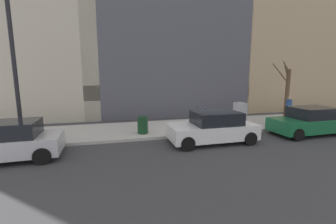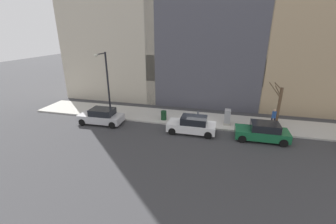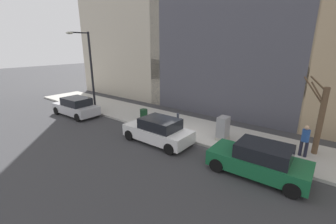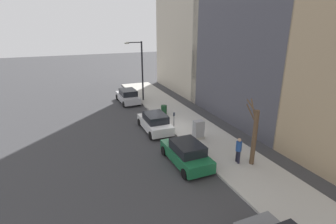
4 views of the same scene
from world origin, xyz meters
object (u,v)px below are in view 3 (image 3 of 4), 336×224
pedestrian_near_meter (305,139)px  bare_tree (320,119)px  parked_car_white (158,131)px  parking_meter (178,121)px  trash_bin (144,115)px  utility_box (223,129)px  office_block_center (248,11)px  parked_car_green (259,160)px  streetlamp (88,65)px  parked_car_silver (76,107)px

pedestrian_near_meter → bare_tree: bearing=-111.2°
parked_car_white → pedestrian_near_meter: 7.75m
parking_meter → trash_bin: size_ratio=1.50×
utility_box → office_block_center: 13.58m
parked_car_green → pedestrian_near_meter: (2.96, -1.32, 0.35)m
office_block_center → pedestrian_near_meter: bearing=-144.6°
streetlamp → office_block_center: 15.32m
parked_car_silver → utility_box: 12.09m
parked_car_white → bare_tree: (3.73, -7.55, 1.31)m
streetlamp → trash_bin: 6.63m
pedestrian_near_meter → office_block_center: office_block_center is taller
parked_car_silver → utility_box: bearing=-79.6°
parked_car_green → bare_tree: bare_tree is taller
parked_car_green → parked_car_silver: same height
parked_car_green → trash_bin: bearing=76.3°
pedestrian_near_meter → utility_box: bearing=15.8°
parking_meter → office_block_center: bearing=1.8°
parking_meter → office_block_center: (11.54, 0.36, 7.68)m
parking_meter → pedestrian_near_meter: bearing=-78.3°
parked_car_green → parked_car_white: (-0.03, 5.82, 0.00)m
parking_meter → trash_bin: (0.45, 3.45, -0.38)m
bare_tree → parked_car_white: bearing=116.3°
trash_bin → office_block_center: 14.05m
pedestrian_near_meter → trash_bin: bearing=13.4°
parking_meter → office_block_center: 13.86m
utility_box → parking_meter: bearing=107.5°
utility_box → trash_bin: size_ratio=1.59×
streetlamp → pedestrian_near_meter: 16.28m
trash_bin → parked_car_white: bearing=-122.8°
trash_bin → office_block_center: (11.09, -3.09, 8.06)m
bare_tree → pedestrian_near_meter: (-0.73, 0.41, -0.96)m
parking_meter → utility_box: size_ratio=0.94×
parked_car_white → pedestrian_near_meter: (2.99, -7.14, 0.35)m
utility_box → parked_car_green: bearing=-130.2°
bare_tree → trash_bin: (-1.70, 10.70, -1.44)m
utility_box → office_block_center: office_block_center is taller
parked_car_green → pedestrian_near_meter: pedestrian_near_meter is taller
parking_meter → utility_box: 2.83m
utility_box → trash_bin: bearing=93.7°
utility_box → office_block_center: size_ratio=0.08×
parked_car_white → trash_bin: bearing=57.3°
utility_box → streetlamp: streetlamp is taller
parked_car_white → streetlamp: bearing=81.0°
bare_tree → office_block_center: office_block_center is taller
parking_meter → office_block_center: office_block_center is taller
parked_car_silver → pedestrian_near_meter: (3.08, -15.97, 0.35)m
streetlamp → bare_tree: streetlamp is taller
streetlamp → utility_box: bearing=-85.1°
parked_car_silver → streetlamp: bearing=-3.1°
parked_car_green → parked_car_silver: bearing=89.3°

